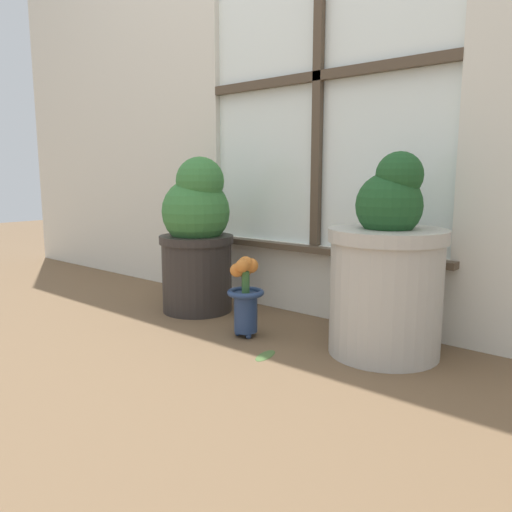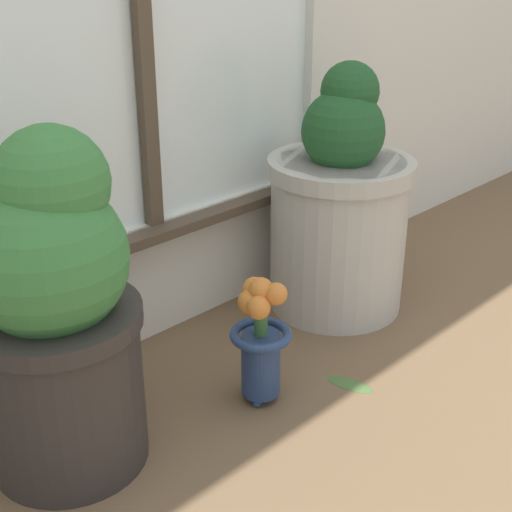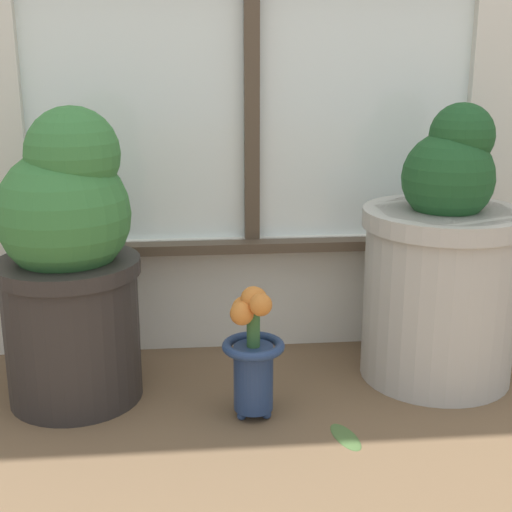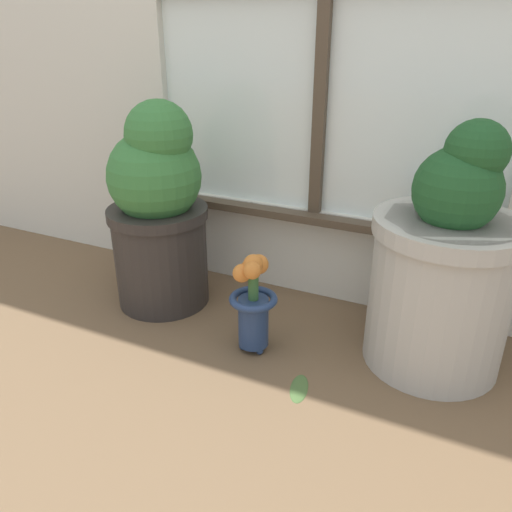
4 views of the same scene
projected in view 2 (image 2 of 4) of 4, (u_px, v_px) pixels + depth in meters
ground_plane at (331, 427)px, 1.43m from camera, size 10.00×10.00×0.00m
potted_plant_left at (56, 313)px, 1.23m from camera, size 0.30×0.30×0.63m
potted_plant_right at (339, 209)px, 1.80m from camera, size 0.37×0.37×0.63m
flower_vase at (260, 337)px, 1.45m from camera, size 0.13×0.13×0.29m
fallen_leaf at (350, 383)px, 1.56m from camera, size 0.07×0.12×0.01m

